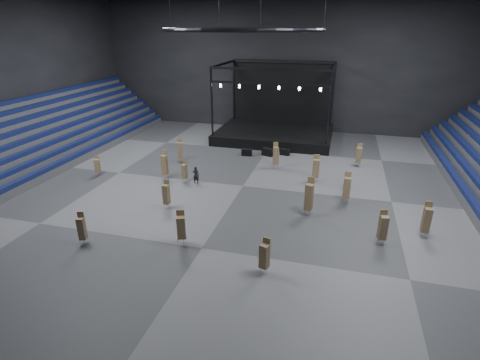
% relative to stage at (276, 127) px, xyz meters
% --- Properties ---
extents(floor, '(50.00, 50.00, 0.00)m').
position_rel_stage_xyz_m(floor, '(-0.00, -16.24, -1.45)').
color(floor, '#535355').
rests_on(floor, ground).
extents(wall_back, '(50.00, 0.20, 18.00)m').
position_rel_stage_xyz_m(wall_back, '(-0.00, 4.76, 7.55)').
color(wall_back, black).
rests_on(wall_back, ground).
extents(wall_front, '(50.00, 0.20, 18.00)m').
position_rel_stage_xyz_m(wall_front, '(-0.00, -37.24, 7.55)').
color(wall_front, black).
rests_on(wall_front, ground).
extents(bleachers_left, '(7.20, 40.00, 6.40)m').
position_rel_stage_xyz_m(bleachers_left, '(-22.94, -16.24, 0.28)').
color(bleachers_left, '#49494C').
rests_on(bleachers_left, floor).
extents(stage, '(14.00, 10.00, 9.20)m').
position_rel_stage_xyz_m(stage, '(0.00, 0.00, 0.00)').
color(stage, black).
rests_on(stage, floor).
extents(truss_ring, '(12.30, 12.30, 5.15)m').
position_rel_stage_xyz_m(truss_ring, '(-0.00, -16.24, 11.55)').
color(truss_ring, black).
rests_on(truss_ring, ceiling).
extents(flight_case_left, '(1.14, 0.62, 0.74)m').
position_rel_stage_xyz_m(flight_case_left, '(-1.78, -7.87, -1.08)').
color(flight_case_left, black).
rests_on(flight_case_left, floor).
extents(flight_case_mid, '(1.38, 1.04, 0.83)m').
position_rel_stage_xyz_m(flight_case_mid, '(0.45, -7.29, -1.04)').
color(flight_case_mid, black).
rests_on(flight_case_mid, floor).
extents(flight_case_right, '(1.09, 0.66, 0.68)m').
position_rel_stage_xyz_m(flight_case_right, '(2.27, -6.62, -1.11)').
color(flight_case_right, black).
rests_on(flight_case_right, floor).
extents(chair_stack_0, '(0.61, 0.61, 2.25)m').
position_rel_stage_xyz_m(chair_stack_0, '(4.40, -28.22, -0.26)').
color(chair_stack_0, silver).
rests_on(chair_stack_0, floor).
extents(chair_stack_1, '(0.54, 0.54, 2.26)m').
position_rel_stage_xyz_m(chair_stack_1, '(-7.66, -28.23, -0.28)').
color(chair_stack_1, silver).
rests_on(chair_stack_1, floor).
extents(chair_stack_2, '(0.62, 0.62, 2.56)m').
position_rel_stage_xyz_m(chair_stack_2, '(6.12, -13.52, -0.10)').
color(chair_stack_2, silver).
rests_on(chair_stack_2, floor).
extents(chair_stack_3, '(0.65, 0.65, 3.03)m').
position_rel_stage_xyz_m(chair_stack_3, '(6.13, -20.31, 0.08)').
color(chair_stack_3, silver).
rests_on(chair_stack_3, floor).
extents(chair_stack_4, '(0.50, 0.50, 2.36)m').
position_rel_stage_xyz_m(chair_stack_4, '(-4.65, -22.02, -0.24)').
color(chair_stack_4, silver).
rests_on(chair_stack_4, floor).
extents(chair_stack_5, '(0.49, 0.49, 2.03)m').
position_rel_stage_xyz_m(chair_stack_5, '(-5.39, -16.71, -0.38)').
color(chair_stack_5, silver).
rests_on(chair_stack_5, floor).
extents(chair_stack_6, '(0.52, 0.52, 2.74)m').
position_rel_stage_xyz_m(chair_stack_6, '(-7.49, -16.39, -0.05)').
color(chair_stack_6, silver).
rests_on(chair_stack_6, floor).
extents(chair_stack_7, '(0.66, 0.66, 2.70)m').
position_rel_stage_xyz_m(chair_stack_7, '(2.00, -11.12, -0.07)').
color(chair_stack_7, silver).
rests_on(chair_stack_7, floor).
extents(chair_stack_8, '(0.63, 0.63, 2.56)m').
position_rel_stage_xyz_m(chair_stack_8, '(-7.97, -11.77, -0.13)').
color(chair_stack_8, silver).
rests_on(chair_stack_8, floor).
extents(chair_stack_9, '(0.57, 0.57, 1.93)m').
position_rel_stage_xyz_m(chair_stack_9, '(-14.00, -17.38, -0.41)').
color(chair_stack_9, silver).
rests_on(chair_stack_9, floor).
extents(chair_stack_10, '(0.61, 0.61, 2.42)m').
position_rel_stage_xyz_m(chair_stack_10, '(11.14, -23.18, -0.19)').
color(chair_stack_10, silver).
rests_on(chair_stack_10, floor).
extents(chair_stack_11, '(0.71, 0.71, 2.36)m').
position_rel_stage_xyz_m(chair_stack_11, '(-1.45, -26.54, -0.19)').
color(chair_stack_11, silver).
rests_on(chair_stack_11, floor).
extents(chair_stack_12, '(0.52, 0.52, 2.59)m').
position_rel_stage_xyz_m(chair_stack_12, '(14.00, -21.51, -0.12)').
color(chair_stack_12, silver).
rests_on(chair_stack_12, floor).
extents(chair_stack_13, '(0.55, 0.55, 2.35)m').
position_rel_stage_xyz_m(chair_stack_13, '(9.97, -8.22, -0.20)').
color(chair_stack_13, silver).
rests_on(chair_stack_13, floor).
extents(chair_stack_14, '(0.55, 0.55, 2.63)m').
position_rel_stage_xyz_m(chair_stack_14, '(8.84, -17.39, -0.09)').
color(chair_stack_14, silver).
rests_on(chair_stack_14, floor).
extents(man_center, '(0.60, 0.40, 1.61)m').
position_rel_stage_xyz_m(man_center, '(-4.28, -16.72, -0.65)').
color(man_center, black).
rests_on(man_center, floor).
extents(crew_member, '(0.67, 0.81, 1.52)m').
position_rel_stage_xyz_m(crew_member, '(8.94, -14.45, -0.69)').
color(crew_member, black).
rests_on(crew_member, floor).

